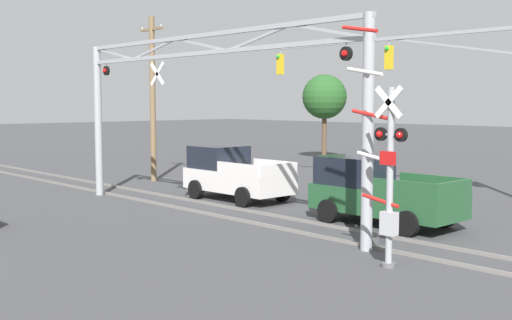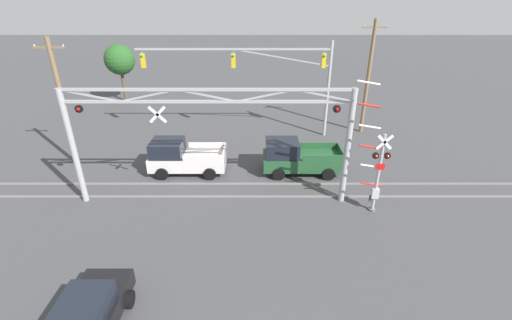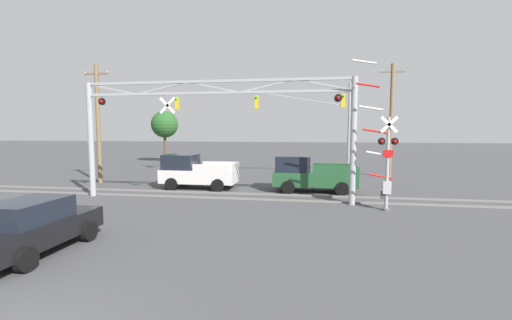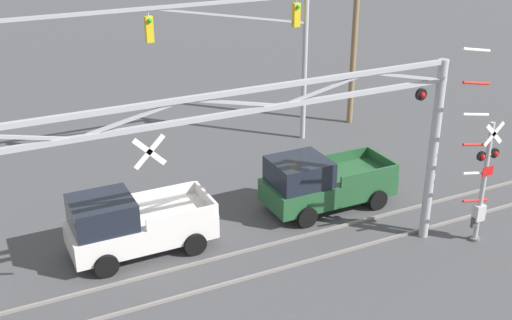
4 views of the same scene
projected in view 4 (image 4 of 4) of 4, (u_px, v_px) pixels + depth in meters
rail_track_near at (234, 281)px, 19.44m from camera, size 80.00×0.08×0.10m
rail_track_far at (216, 258)px, 20.62m from camera, size 80.00×0.08×0.10m
crossing_gantry at (236, 163)px, 17.57m from camera, size 14.29×0.31×6.20m
crossing_signal_mast at (481, 180)px, 20.81m from camera, size 2.09×0.35×6.81m
traffic_signal_span at (223, 38)px, 26.69m from camera, size 14.36×0.39×7.24m
pickup_truck_lead at (132, 224)px, 20.68m from camera, size 4.67×2.27×2.12m
pickup_truck_following at (321, 183)px, 23.51m from camera, size 4.86×2.27×2.12m
utility_pole_right at (355, 34)px, 30.51m from camera, size 1.80×0.28×8.65m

